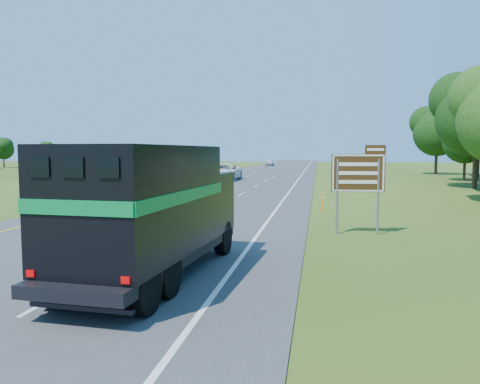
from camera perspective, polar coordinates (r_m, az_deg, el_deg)
The scene contains 7 objects.
road at distance 58.70m, azimuth 1.76°, elevation 1.59°, with size 15.00×260.00×0.04m, color #38383A.
lane_markings at distance 58.70m, azimuth 1.76°, elevation 1.61°, with size 11.15×260.00×0.01m.
horse_truck at distance 12.88m, azimuth -10.67°, elevation -1.91°, with size 3.09×8.27×3.59m.
white_suv at distance 56.12m, azimuth -1.93°, elevation 2.47°, with size 3.31×7.17×1.99m, color white.
far_car at distance 113.38m, azimuth 3.64°, elevation 3.61°, with size 1.80×4.47×1.52m, color silver.
exit_sign at distance 20.16m, azimuth 14.30°, elevation 1.84°, with size 2.21×0.24×3.75m.
delineator at distance 27.57m, azimuth 10.04°, elevation -1.17°, with size 0.09×0.05×1.07m.
Camera 1 is at (7.95, -8.05, 3.49)m, focal length 35.00 mm.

